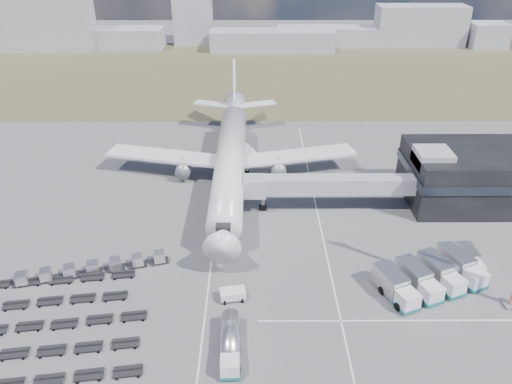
{
  "coord_description": "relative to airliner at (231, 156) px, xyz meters",
  "views": [
    {
      "loc": [
        4.55,
        -57.12,
        46.59
      ],
      "look_at": [
        4.96,
        19.91,
        4.0
      ],
      "focal_mm": 35.0,
      "sensor_mm": 36.0,
      "label": 1
    }
  ],
  "objects": [
    {
      "name": "ground",
      "position": [
        0.0,
        -32.38,
        -5.29
      ],
      "size": [
        420.0,
        420.0,
        0.0
      ],
      "primitive_type": "plane",
      "color": "#565659",
      "rests_on": "ground"
    },
    {
      "name": "grass_strip",
      "position": [
        0.0,
        77.62,
        -5.29
      ],
      "size": [
        420.0,
        90.0,
        0.01
      ],
      "primitive_type": "cube",
      "color": "brown",
      "rests_on": "ground"
    },
    {
      "name": "lane_markings",
      "position": [
        9.77,
        -29.38,
        -5.29
      ],
      "size": [
        47.12,
        110.0,
        0.01
      ],
      "color": "silver",
      "rests_on": "ground"
    },
    {
      "name": "terminal",
      "position": [
        47.77,
        -8.41,
        -0.04
      ],
      "size": [
        30.4,
        16.4,
        11.0
      ],
      "color": "black",
      "rests_on": "ground"
    },
    {
      "name": "jet_bridge",
      "position": [
        15.9,
        -11.95,
        -0.24
      ],
      "size": [
        30.3,
        3.8,
        7.05
      ],
      "color": "#939399",
      "rests_on": "ground"
    },
    {
      "name": "airliner",
      "position": [
        0.0,
        0.0,
        0.0
      ],
      "size": [
        51.59,
        64.53,
        17.62
      ],
      "color": "silver",
      "rests_on": "ground"
    },
    {
      "name": "skyline",
      "position": [
        -18.85,
        117.17,
        4.17
      ],
      "size": [
        309.9,
        25.82,
        25.81
      ],
      "color": "#989AA6",
      "rests_on": "ground"
    },
    {
      "name": "fuel_tanker",
      "position": [
        1.66,
        -45.66,
        -3.81
      ],
      "size": [
        2.61,
        9.25,
        2.97
      ],
      "rotation": [
        0.0,
        0.0,
        0.03
      ],
      "color": "silver",
      "rests_on": "ground"
    },
    {
      "name": "pushback_tug",
      "position": [
        1.61,
        -36.02,
        -4.52
      ],
      "size": [
        3.78,
        2.53,
        1.55
      ],
      "primitive_type": "cube",
      "rotation": [
        0.0,
        0.0,
        0.17
      ],
      "color": "silver",
      "rests_on": "ground"
    },
    {
      "name": "catering_truck",
      "position": [
        3.16,
        8.72,
        -3.89
      ],
      "size": [
        4.51,
        6.43,
        2.73
      ],
      "rotation": [
        0.0,
        0.0,
        0.39
      ],
      "color": "silver",
      "rests_on": "ground"
    },
    {
      "name": "service_trucks_near",
      "position": [
        29.56,
        -33.39,
        -3.55
      ],
      "size": [
        16.39,
        12.84,
        3.21
      ],
      "rotation": [
        0.0,
        0.0,
        0.39
      ],
      "color": "silver",
      "rests_on": "ground"
    },
    {
      "name": "service_trucks_far",
      "position": [
        35.58,
        -29.09,
        -3.91
      ],
      "size": [
        5.6,
        6.59,
        2.54
      ],
      "rotation": [
        0.0,
        0.0,
        0.06
      ],
      "color": "silver",
      "rests_on": "ground"
    },
    {
      "name": "uld_row",
      "position": [
        -19.37,
        -30.16,
        -4.26
      ],
      "size": [
        21.89,
        7.41,
        1.72
      ],
      "rotation": [
        0.0,
        0.0,
        0.27
      ],
      "color": "black",
      "rests_on": "ground"
    },
    {
      "name": "baggage_dollies",
      "position": [
        -22.54,
        -44.07,
        -4.9
      ],
      "size": [
        28.23,
        27.75,
        0.79
      ],
      "rotation": [
        0.0,
        0.0,
        0.13
      ],
      "color": "black",
      "rests_on": "ground"
    }
  ]
}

